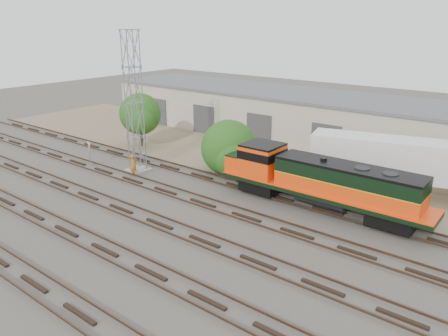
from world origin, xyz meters
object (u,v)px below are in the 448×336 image
Objects in this scene: signal_tower at (134,106)px; semi_trailer at (410,161)px; locomotive at (319,180)px; worker at (133,165)px.

signal_tower is 0.85× the size of semi_trailer.
semi_trailer is (4.28, 6.83, 0.56)m from locomotive.
locomotive is at bearing 8.08° from signal_tower.
semi_trailer reaches higher than worker.
semi_trailer is at bearing 23.63° from signal_tower.
worker is 22.91m from semi_trailer.
locomotive is 17.35m from signal_tower.
locomotive is 1.28× the size of signal_tower.
semi_trailer is at bearing 57.91° from locomotive.
semi_trailer is (20.37, 10.34, 1.82)m from worker.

